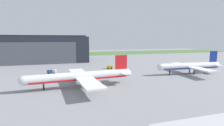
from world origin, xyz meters
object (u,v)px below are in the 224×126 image
at_px(airliner_near_left, 190,66).
at_px(maintenance_hangar, 33,49).
at_px(fuel_bowser, 110,67).
at_px(airliner_near_right, 82,77).
at_px(ops_van, 52,72).

bearing_deg(airliner_near_left, maintenance_hangar, 137.52).
height_order(maintenance_hangar, fuel_bowser, maintenance_hangar).
relative_size(maintenance_hangar, airliner_near_right, 1.97).
bearing_deg(airliner_near_left, fuel_bowser, 142.60).
xyz_separation_m(maintenance_hangar, airliner_near_left, (84.62, -77.47, -6.10)).
xyz_separation_m(airliner_near_left, fuel_bowser, (-35.62, 27.23, -2.76)).
xyz_separation_m(airliner_near_right, ops_van, (-11.90, 29.10, -2.64)).
bearing_deg(ops_van, airliner_near_right, -67.76).
distance_m(airliner_near_left, fuel_bowser, 44.92).
bearing_deg(maintenance_hangar, ops_van, -74.83).
height_order(airliner_near_left, airliner_near_right, airliner_near_left).
xyz_separation_m(maintenance_hangar, fuel_bowser, (49.00, -50.24, -8.86)).
distance_m(airliner_near_left, airliner_near_right, 57.88).
bearing_deg(fuel_bowser, airliner_near_right, -120.93).
distance_m(airliner_near_right, ops_van, 31.55).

